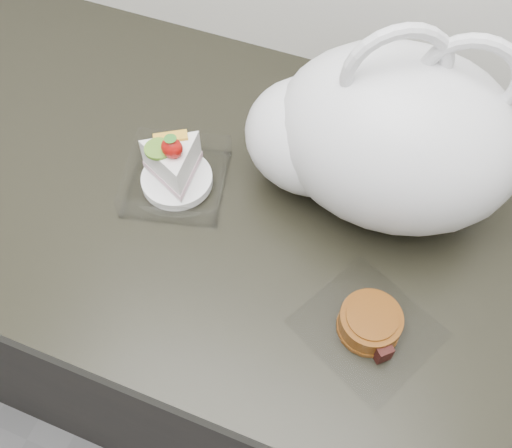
{
  "coord_description": "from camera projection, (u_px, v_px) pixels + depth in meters",
  "views": [
    {
      "loc": [
        0.25,
        1.23,
        1.58
      ],
      "look_at": [
        0.1,
        1.62,
        0.94
      ],
      "focal_mm": 40.0,
      "sensor_mm": 36.0,
      "label": 1
    }
  ],
  "objects": [
    {
      "name": "mooncake_wrap",
      "position": [
        370.0,
        324.0,
        0.71
      ],
      "size": [
        0.2,
        0.2,
        0.04
      ],
      "rotation": [
        0.0,
        0.0,
        -0.28
      ],
      "color": "white",
      "rests_on": "counter"
    },
    {
      "name": "cake_tray",
      "position": [
        175.0,
        172.0,
        0.82
      ],
      "size": [
        0.17,
        0.17,
        0.11
      ],
      "rotation": [
        0.0,
        0.0,
        0.25
      ],
      "color": "white",
      "rests_on": "counter"
    },
    {
      "name": "plastic_bag",
      "position": [
        379.0,
        137.0,
        0.74
      ],
      "size": [
        0.41,
        0.34,
        0.3
      ],
      "rotation": [
        0.0,
        0.0,
        0.32
      ],
      "color": "silver",
      "rests_on": "counter"
    },
    {
      "name": "counter",
      "position": [
        226.0,
        309.0,
        1.22
      ],
      "size": [
        2.04,
        0.64,
        0.9
      ],
      "color": "black",
      "rests_on": "ground"
    }
  ]
}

